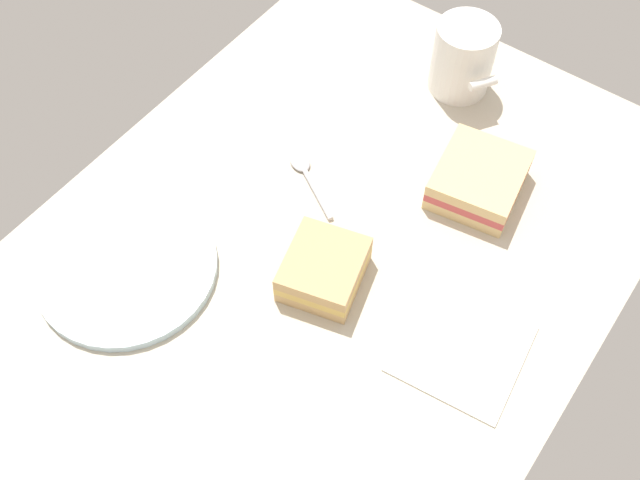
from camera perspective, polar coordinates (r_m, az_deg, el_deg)
tabletop at (r=88.44cm, az=-0.00°, el=-1.41°), size 90.00×64.00×2.00cm
plate_of_food at (r=88.84cm, az=-14.71°, el=-2.03°), size 21.15×21.15×1.20cm
coffee_mug_black at (r=103.09cm, az=10.99°, el=13.69°), size 9.07×10.32×10.13cm
sandwich_main at (r=93.26cm, az=12.16°, el=4.59°), size 12.79×11.87×4.40cm
sandwich_side at (r=83.90cm, az=0.29°, el=-2.29°), size 11.32×10.66×4.40cm
spoon at (r=94.14cm, az=-1.07°, el=5.19°), size 7.19×10.85×0.80cm
paper_napkin at (r=83.04cm, az=10.86°, el=-8.23°), size 14.56×14.56×0.30cm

